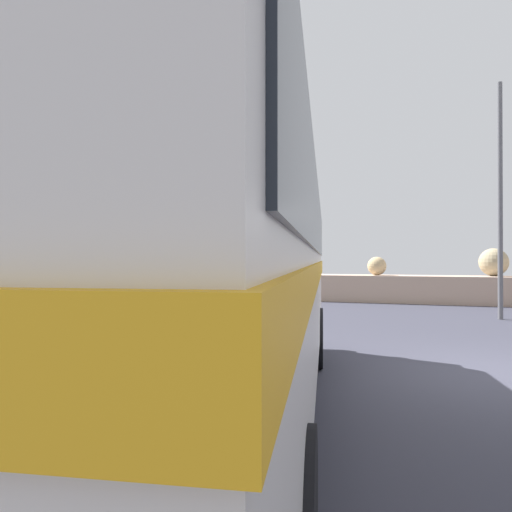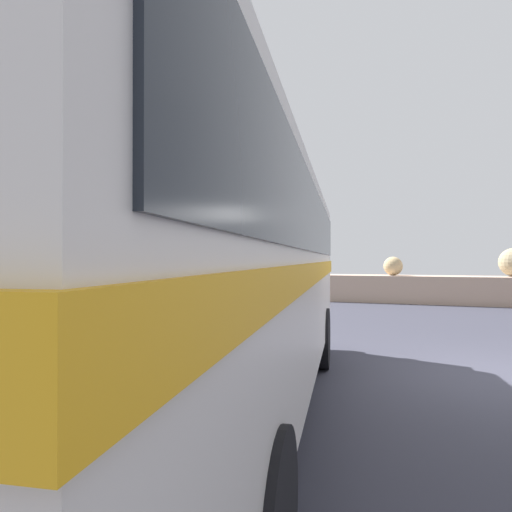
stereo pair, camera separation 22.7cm
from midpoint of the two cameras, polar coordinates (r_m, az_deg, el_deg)
The scene contains 3 objects.
ground at distance 7.81m, azimuth 29.96°, elevation -13.31°, with size 32.00×26.00×0.02m.
breakwater at distance 19.41m, azimuth 24.81°, elevation -3.51°, with size 31.36×1.93×2.47m.
vintage_coach at distance 4.89m, azimuth -5.32°, elevation 2.99°, with size 3.80×8.86×3.70m.
Camera 2 is at (-1.11, -7.47, 1.76)m, focal length 31.69 mm.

